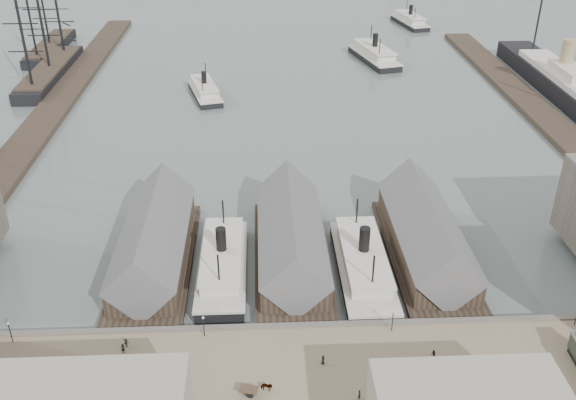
{
  "coord_description": "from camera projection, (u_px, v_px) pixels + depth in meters",
  "views": [
    {
      "loc": [
        -5.33,
        -86.34,
        70.1
      ],
      "look_at": [
        0.0,
        30.0,
        6.0
      ],
      "focal_mm": 40.0,
      "sensor_mm": 36.0,
      "label": 1
    }
  ],
  "objects": [
    {
      "name": "ground",
      "position": [
        296.0,
        315.0,
        109.58
      ],
      "size": [
        900.0,
        900.0,
        0.0
      ],
      "primitive_type": "plane",
      "color": "#505D5B",
      "rests_on": "ground"
    },
    {
      "name": "quay",
      "position": [
        304.0,
        399.0,
        91.59
      ],
      "size": [
        180.0,
        30.0,
        2.0
      ],
      "primitive_type": "cube",
      "color": "#7A6A52",
      "rests_on": "ground"
    },
    {
      "name": "seawall",
      "position": [
        298.0,
        330.0,
        104.47
      ],
      "size": [
        180.0,
        1.2,
        2.3
      ],
      "primitive_type": "cube",
      "color": "#59544C",
      "rests_on": "ground"
    },
    {
      "name": "west_wharf",
      "position": [
        53.0,
        109.0,
        193.98
      ],
      "size": [
        10.0,
        220.0,
        1.6
      ],
      "primitive_type": "cube",
      "color": "#2D231C",
      "rests_on": "ground"
    },
    {
      "name": "east_wharf",
      "position": [
        540.0,
        113.0,
        191.08
      ],
      "size": [
        10.0,
        180.0,
        1.6
      ],
      "primitive_type": "cube",
      "color": "#2D231C",
      "rests_on": "ground"
    },
    {
      "name": "ferry_shed_west",
      "position": [
        154.0,
        243.0,
        121.07
      ],
      "size": [
        14.0,
        42.0,
        12.6
      ],
      "color": "#2D231C",
      "rests_on": "ground"
    },
    {
      "name": "ferry_shed_center",
      "position": [
        291.0,
        239.0,
        122.11
      ],
      "size": [
        14.0,
        42.0,
        12.6
      ],
      "color": "#2D231C",
      "rests_on": "ground"
    },
    {
      "name": "ferry_shed_east",
      "position": [
        426.0,
        236.0,
        123.15
      ],
      "size": [
        14.0,
        42.0,
        12.6
      ],
      "color": "#2D231C",
      "rests_on": "ground"
    },
    {
      "name": "lamp_post_far_w",
      "position": [
        9.0,
        328.0,
        99.37
      ],
      "size": [
        0.44,
        0.44,
        3.92
      ],
      "color": "black",
      "rests_on": "quay"
    },
    {
      "name": "lamp_post_near_w",
      "position": [
        203.0,
        323.0,
        100.58
      ],
      "size": [
        0.44,
        0.44,
        3.92
      ],
      "color": "black",
      "rests_on": "quay"
    },
    {
      "name": "lamp_post_near_e",
      "position": [
        393.0,
        317.0,
        101.78
      ],
      "size": [
        0.44,
        0.44,
        3.92
      ],
      "color": "black",
      "rests_on": "quay"
    },
    {
      "name": "ferry_docked_west",
      "position": [
        222.0,
        263.0,
        119.09
      ],
      "size": [
        8.79,
        29.29,
        10.46
      ],
      "color": "black",
      "rests_on": "ground"
    },
    {
      "name": "ferry_docked_east",
      "position": [
        363.0,
        264.0,
        118.56
      ],
      "size": [
        9.17,
        30.58,
        10.92
      ],
      "color": "black",
      "rests_on": "ground"
    },
    {
      "name": "ferry_open_near",
      "position": [
        205.0,
        90.0,
        204.99
      ],
      "size": [
        13.17,
        25.46,
        8.72
      ],
      "rotation": [
        0.0,
        0.0,
        0.25
      ],
      "color": "black",
      "rests_on": "ground"
    },
    {
      "name": "ferry_open_mid",
      "position": [
        374.0,
        55.0,
        238.52
      ],
      "size": [
        16.35,
        32.06,
        10.98
      ],
      "rotation": [
        0.0,
        0.0,
        0.24
      ],
      "color": "black",
      "rests_on": "ground"
    },
    {
      "name": "ferry_open_far",
      "position": [
        410.0,
        20.0,
        287.31
      ],
      "size": [
        13.2,
        27.58,
        9.47
      ],
      "rotation": [
        0.0,
        0.0,
        0.21
      ],
      "color": "black",
      "rests_on": "ground"
    },
    {
      "name": "sailing_ship_mid",
      "position": [
        50.0,
        70.0,
        220.66
      ],
      "size": [
        9.6,
        55.48,
        39.47
      ],
      "color": "black",
      "rests_on": "ground"
    },
    {
      "name": "sailing_ship_far",
      "position": [
        50.0,
        46.0,
        249.02
      ],
      "size": [
        8.42,
        46.79,
        34.63
      ],
      "color": "black",
      "rests_on": "ground"
    },
    {
      "name": "ocean_steamer",
      "position": [
        562.0,
        82.0,
        206.54
      ],
      "size": [
        12.02,
        87.83,
        17.57
      ],
      "color": "black",
      "rests_on": "ground"
    },
    {
      "name": "horse_cart_center",
      "position": [
        260.0,
        388.0,
        91.01
      ],
      "size": [
        4.91,
        2.16,
        1.48
      ],
      "rotation": [
        0.0,
        0.0,
        1.35
      ],
      "color": "black",
      "rests_on": "quay"
    },
    {
      "name": "pedestrian_2",
      "position": [
        126.0,
        343.0,
        99.29
      ],
      "size": [
        1.19,
        1.1,
        1.61
      ],
      "primitive_type": "imported",
      "rotation": [
        0.0,
        0.0,
        3.78
      ],
      "color": "black",
      "rests_on": "quay"
    },
    {
      "name": "pedestrian_4",
      "position": [
        323.0,
        360.0,
        96.06
      ],
      "size": [
        0.57,
        0.81,
        1.56
      ],
      "primitive_type": "imported",
      "rotation": [
        0.0,
        0.0,
        1.66
      ],
      "color": "black",
      "rests_on": "quay"
    },
    {
      "name": "pedestrian_5",
      "position": [
        359.0,
        395.0,
        89.82
      ],
      "size": [
        0.5,
        0.65,
        1.68
      ],
      "primitive_type": "imported",
      "rotation": [
        0.0,
        0.0,
        1.65
      ],
      "color": "black",
      "rests_on": "quay"
    },
    {
      "name": "pedestrian_6",
      "position": [
        433.0,
        355.0,
        96.91
      ],
      "size": [
        0.69,
        0.85,
        1.67
      ],
      "primitive_type": "imported",
      "rotation": [
        0.0,
        0.0,
        4.78
      ],
      "color": "black",
      "rests_on": "quay"
    },
    {
      "name": "pedestrian_10",
      "position": [
        123.0,
        349.0,
        98.08
      ],
      "size": [
        0.78,
        0.75,
        1.72
      ],
      "primitive_type": "imported",
      "rotation": [
        0.0,
        0.0,
        0.65
      ],
      "color": "black",
      "rests_on": "quay"
    }
  ]
}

